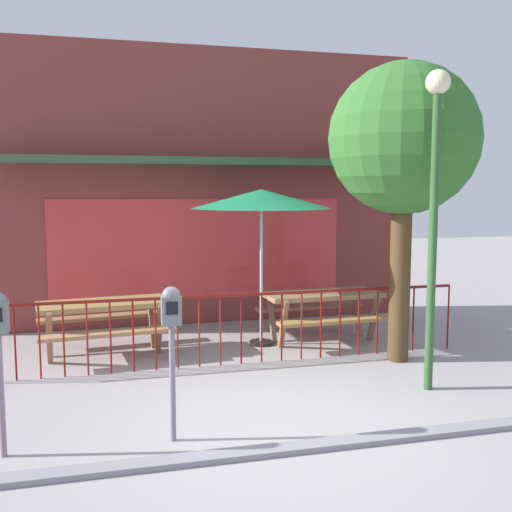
% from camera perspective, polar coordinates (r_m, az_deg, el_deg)
% --- Properties ---
extents(ground, '(40.00, 40.00, 0.00)m').
position_cam_1_polar(ground, '(6.32, 1.49, -15.49)').
color(ground, '#9D9698').
extents(pub_storefront, '(7.83, 1.30, 4.79)m').
position_cam_1_polar(pub_storefront, '(10.60, -5.67, 6.58)').
color(pub_storefront, '#54231E').
rests_on(pub_storefront, ground).
extents(patio_fence_front, '(6.60, 0.04, 0.97)m').
position_cam_1_polar(patio_fence_front, '(8.00, -2.44, -5.83)').
color(patio_fence_front, maroon).
rests_on(patio_fence_front, ground).
extents(picnic_table_left, '(1.94, 1.56, 0.79)m').
position_cam_1_polar(picnic_table_left, '(8.73, -14.46, -5.33)').
color(picnic_table_left, '#9C7943').
rests_on(picnic_table_left, ground).
extents(picnic_table_right, '(1.85, 1.42, 0.79)m').
position_cam_1_polar(picnic_table_right, '(9.28, 6.40, -4.46)').
color(picnic_table_right, '#976F50').
rests_on(picnic_table_right, ground).
extents(patio_umbrella, '(2.09, 2.09, 2.36)m').
position_cam_1_polar(patio_umbrella, '(8.86, 0.51, 5.43)').
color(patio_umbrella, black).
rests_on(patio_umbrella, ground).
extents(parking_meter_far, '(0.18, 0.17, 1.47)m').
position_cam_1_polar(parking_meter_far, '(5.56, -8.12, -6.33)').
color(parking_meter_far, slate).
rests_on(parking_meter_far, ground).
extents(street_tree, '(2.02, 2.02, 4.04)m').
position_cam_1_polar(street_tree, '(8.28, 14.00, 10.58)').
color(street_tree, '#49341C').
rests_on(street_tree, ground).
extents(street_lamp, '(0.28, 0.28, 3.69)m').
position_cam_1_polar(street_lamp, '(7.12, 16.79, 6.75)').
color(street_lamp, '#2B5627').
rests_on(street_lamp, ground).
extents(curb_edge, '(10.97, 0.20, 0.11)m').
position_cam_1_polar(curb_edge, '(5.67, 3.65, -18.19)').
color(curb_edge, gray).
rests_on(curb_edge, ground).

